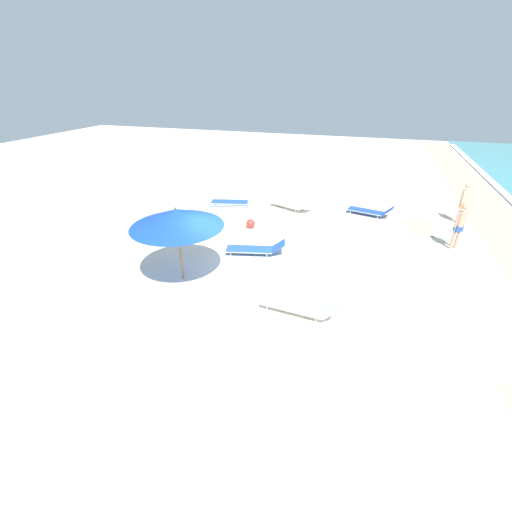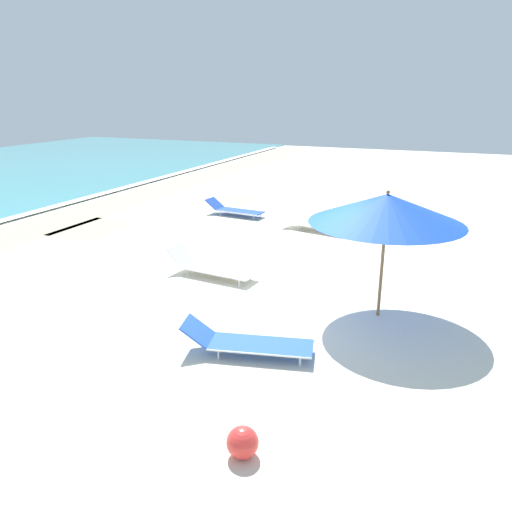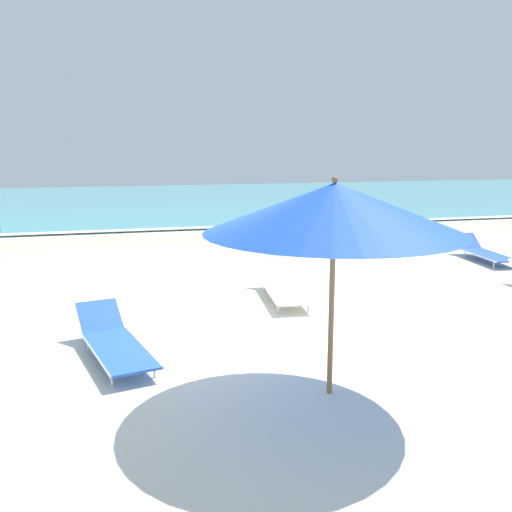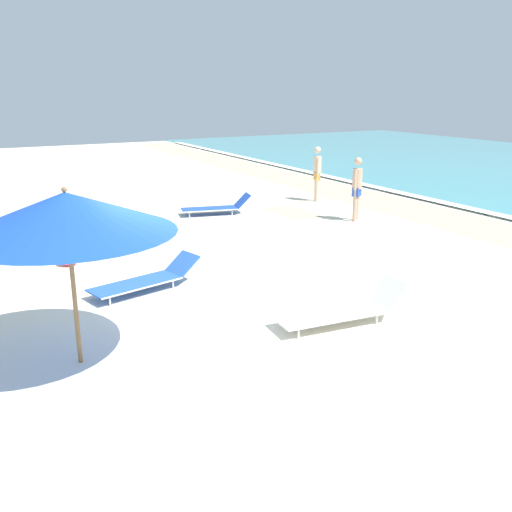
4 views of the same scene
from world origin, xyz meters
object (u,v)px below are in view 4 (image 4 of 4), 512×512
(beachgoer_wading_adult, at_px, (357,185))
(sun_lounger_near_water_left, at_px, (93,223))
(sun_lounger_mid_beach_solo, at_px, (146,279))
(sun_lounger_under_umbrella, at_px, (343,310))
(beach_umbrella, at_px, (66,213))
(sun_lounger_near_water_right, at_px, (217,207))
(beachgoer_shoreline_child, at_px, (317,170))
(beach_ball, at_px, (69,257))

(beachgoer_wading_adult, bearing_deg, sun_lounger_near_water_left, -53.03)
(sun_lounger_mid_beach_solo, bearing_deg, sun_lounger_under_umbrella, 23.62)
(beach_umbrella, xyz_separation_m, sun_lounger_under_umbrella, (0.64, 3.95, -1.85))
(sun_lounger_under_umbrella, xyz_separation_m, sun_lounger_near_water_right, (-8.25, 1.66, 0.00))
(sun_lounger_under_umbrella, distance_m, beachgoer_shoreline_child, 10.09)
(sun_lounger_near_water_left, xyz_separation_m, sun_lounger_mid_beach_solo, (4.99, -0.23, 0.00))
(beach_umbrella, xyz_separation_m, beachgoer_shoreline_child, (-7.86, 9.32, -1.07))
(sun_lounger_under_umbrella, relative_size, sun_lounger_near_water_left, 0.99)
(beach_ball, bearing_deg, sun_lounger_near_water_right, 122.30)
(beachgoer_wading_adult, xyz_separation_m, beachgoer_shoreline_child, (-2.89, 0.67, 0.00))
(beachgoer_shoreline_child, bearing_deg, sun_lounger_near_water_left, -58.68)
(beachgoer_shoreline_child, bearing_deg, beachgoer_wading_adult, 13.95)
(sun_lounger_near_water_right, bearing_deg, beach_ball, -43.93)
(sun_lounger_mid_beach_solo, xyz_separation_m, beachgoer_shoreline_child, (-5.54, 7.62, 0.79))
(sun_lounger_near_water_right, bearing_deg, sun_lounger_mid_beach_solo, -22.72)
(beachgoer_wading_adult, relative_size, beachgoer_shoreline_child, 1.00)
(sun_lounger_near_water_right, relative_size, beachgoer_wading_adult, 1.18)
(beach_umbrella, relative_size, sun_lounger_near_water_left, 1.25)
(sun_lounger_mid_beach_solo, xyz_separation_m, beachgoer_wading_adult, (-2.65, 6.94, 0.79))
(sun_lounger_under_umbrella, bearing_deg, sun_lounger_near_water_left, -160.27)
(sun_lounger_near_water_left, relative_size, sun_lounger_mid_beach_solo, 1.02)
(sun_lounger_mid_beach_solo, distance_m, beachgoer_wading_adult, 7.47)
(beach_umbrella, height_order, sun_lounger_mid_beach_solo, beach_umbrella)
(sun_lounger_near_water_right, xyz_separation_m, beachgoer_shoreline_child, (-0.26, 3.71, 0.78))
(beach_umbrella, xyz_separation_m, sun_lounger_near_water_right, (-7.60, 5.61, -1.85))
(beachgoer_wading_adult, bearing_deg, beach_umbrella, -3.92)
(sun_lounger_under_umbrella, distance_m, sun_lounger_mid_beach_solo, 3.72)
(sun_lounger_near_water_left, distance_m, sun_lounger_mid_beach_solo, 4.99)
(beach_umbrella, distance_m, beachgoer_shoreline_child, 12.24)
(sun_lounger_mid_beach_solo, distance_m, beachgoer_shoreline_child, 9.45)
(beachgoer_wading_adult, distance_m, beachgoer_shoreline_child, 2.97)
(sun_lounger_mid_beach_solo, height_order, beachgoer_wading_adult, beachgoer_wading_adult)
(beach_umbrella, bearing_deg, sun_lounger_mid_beach_solo, 143.70)
(sun_lounger_near_water_left, bearing_deg, sun_lounger_near_water_right, 117.42)
(sun_lounger_near_water_right, bearing_deg, beachgoer_shoreline_child, 107.80)
(sun_lounger_under_umbrella, height_order, sun_lounger_near_water_right, sun_lounger_under_umbrella)
(beach_umbrella, height_order, beachgoer_wading_adult, beach_umbrella)
(sun_lounger_under_umbrella, xyz_separation_m, beachgoer_shoreline_child, (-8.51, 5.37, 0.78))
(beach_umbrella, height_order, beachgoer_shoreline_child, beach_umbrella)
(sun_lounger_mid_beach_solo, bearing_deg, beachgoer_shoreline_child, 112.53)
(sun_lounger_under_umbrella, distance_m, sun_lounger_near_water_right, 8.41)
(sun_lounger_under_umbrella, height_order, sun_lounger_mid_beach_solo, sun_lounger_under_umbrella)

